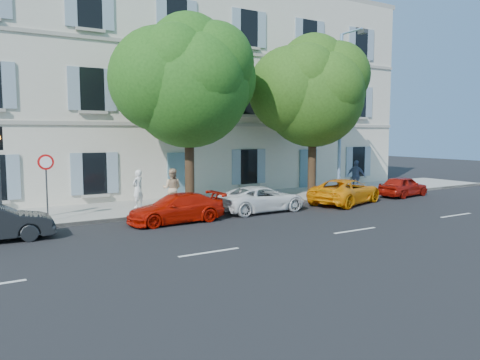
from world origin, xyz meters
TOP-DOWN VIEW (x-y plane):
  - ground at (0.00, 0.00)m, footprint 90.00×90.00m
  - sidewalk at (0.00, 4.45)m, footprint 36.00×4.50m
  - kerb at (0.00, 2.28)m, footprint 36.00×0.16m
  - building at (0.00, 10.20)m, footprint 28.00×7.00m
  - car_red_coupe at (-4.94, 0.83)m, footprint 3.97×1.69m
  - car_white_coupe at (-0.59, 1.20)m, footprint 4.17×1.94m
  - car_yellow_supercar at (4.30, 0.93)m, footprint 4.95×3.42m
  - car_red_hatchback at (8.97, 1.23)m, footprint 3.52×1.81m
  - tree_left at (-3.25, 3.13)m, footprint 5.43×5.43m
  - tree_right at (4.04, 3.24)m, footprint 5.36×5.36m
  - road_sign at (-9.37, 2.92)m, footprint 0.59×0.14m
  - street_lamp at (5.61, 2.66)m, footprint 0.31×1.85m
  - pedestrian_a at (-5.28, 4.34)m, footprint 0.75×0.67m
  - pedestrian_b at (-4.03, 3.35)m, footprint 1.11×1.06m
  - pedestrian_c at (7.52, 3.40)m, footprint 0.81×1.15m

SIDE VIEW (x-z plane):
  - ground at x=0.00m, z-range 0.00..0.00m
  - sidewalk at x=0.00m, z-range 0.00..0.15m
  - kerb at x=0.00m, z-range 0.00..0.16m
  - car_red_coupe at x=-4.94m, z-range 0.00..1.14m
  - car_red_hatchback at x=8.97m, z-range 0.00..1.15m
  - car_white_coupe at x=-0.59m, z-range 0.00..1.16m
  - car_yellow_supercar at x=4.30m, z-range 0.00..1.26m
  - pedestrian_a at x=-5.28m, z-range 0.15..1.88m
  - pedestrian_b at x=-4.03m, z-range 0.15..1.95m
  - pedestrian_c at x=7.52m, z-range 0.15..1.96m
  - road_sign at x=-9.37m, z-range 0.72..3.31m
  - street_lamp at x=5.61m, z-range 0.73..9.43m
  - tree_right at x=4.04m, z-range 1.32..9.58m
  - tree_left at x=-3.25m, z-range 1.36..9.77m
  - building at x=0.00m, z-range 0.00..12.00m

